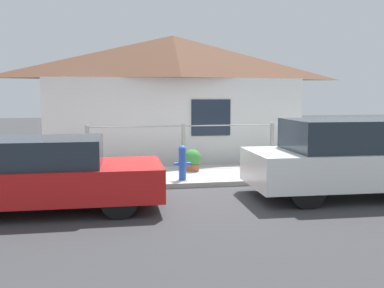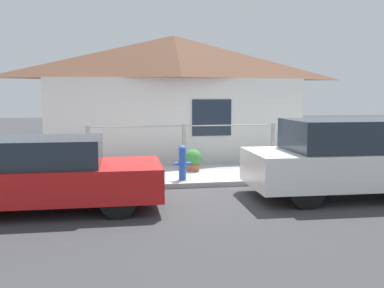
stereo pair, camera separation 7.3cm
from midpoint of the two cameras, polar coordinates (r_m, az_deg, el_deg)
name	(u,v)px [view 2 (the right image)]	position (r m, az deg, el deg)	size (l,w,h in m)	color
ground_plane	(199,188)	(9.07, 1.21, -5.86)	(60.00, 60.00, 0.00)	#38383A
sidewalk	(190,176)	(10.13, -0.02, -4.23)	(24.00, 2.23, 0.11)	#9E9E99
house	(174,63)	(12.68, -2.19, 10.74)	(7.56, 2.23, 3.68)	white
fence	(184,143)	(10.98, -0.89, 0.10)	(4.90, 0.10, 1.11)	#999993
car_left	(44,174)	(7.63, -18.86, -3.80)	(3.87, 1.69, 1.23)	red
car_right	(352,159)	(8.75, 20.80, -1.82)	(4.12, 1.80, 1.49)	white
fire_hydrant	(182,162)	(9.30, -1.06, -2.39)	(0.37, 0.17, 0.76)	blue
potted_plant_near_hydrant	(193,160)	(10.43, 0.33, -2.08)	(0.42, 0.42, 0.53)	#9E5638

